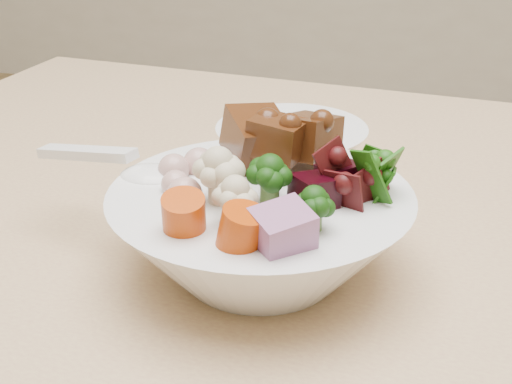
# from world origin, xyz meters

# --- Properties ---
(food_bowl) EXTENTS (0.25, 0.25, 0.14)m
(food_bowl) POSITION_xyz_m (-0.12, -0.12, 0.88)
(food_bowl) COLOR white
(food_bowl) RESTS_ON dining_table
(soup_spoon) EXTENTS (0.16, 0.07, 0.03)m
(soup_spoon) POSITION_xyz_m (-0.24, -0.10, 0.91)
(soup_spoon) COLOR white
(soup_spoon) RESTS_ON food_bowl
(side_bowl) EXTENTS (0.17, 0.17, 0.06)m
(side_bowl) POSITION_xyz_m (-0.13, 0.09, 0.86)
(side_bowl) COLOR white
(side_bowl) RESTS_ON dining_table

